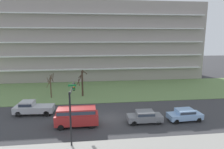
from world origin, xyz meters
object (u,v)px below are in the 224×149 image
(tree_far_left, at_px, (51,85))
(tree_left, at_px, (82,82))
(sedan_blue_center_left, at_px, (185,114))
(van_red_near_right, at_px, (77,115))
(sedan_gray_near_left, at_px, (145,116))
(pickup_silver_center_right, at_px, (32,107))
(traffic_signal_mast, at_px, (72,102))

(tree_far_left, height_order, tree_left, tree_left)
(sedan_blue_center_left, relative_size, van_red_near_right, 0.86)
(tree_left, bearing_deg, sedan_gray_near_left, -56.17)
(tree_far_left, bearing_deg, pickup_silver_center_right, -99.11)
(traffic_signal_mast, bearing_deg, tree_left, 87.83)
(pickup_silver_center_right, bearing_deg, tree_far_left, -95.98)
(sedan_blue_center_left, bearing_deg, van_red_near_right, 176.95)
(tree_far_left, height_order, sedan_gray_near_left, tree_far_left)
(tree_left, bearing_deg, van_red_near_right, -91.29)
(sedan_blue_center_left, xyz_separation_m, van_red_near_right, (-13.89, 0.00, 0.52))
(sedan_gray_near_left, distance_m, pickup_silver_center_right, 15.64)
(tree_left, xyz_separation_m, pickup_silver_center_right, (-6.72, -7.80, -1.65))
(tree_far_left, relative_size, pickup_silver_center_right, 0.83)
(traffic_signal_mast, bearing_deg, sedan_gray_near_left, 15.85)
(pickup_silver_center_right, bearing_deg, tree_left, -127.62)
(sedan_blue_center_left, relative_size, pickup_silver_center_right, 0.82)
(van_red_near_right, height_order, traffic_signal_mast, traffic_signal_mast)
(pickup_silver_center_right, relative_size, van_red_near_right, 1.06)
(tree_far_left, height_order, traffic_signal_mast, traffic_signal_mast)
(van_red_near_right, bearing_deg, tree_far_left, 113.28)
(traffic_signal_mast, bearing_deg, van_red_near_right, 83.52)
(sedan_gray_near_left, bearing_deg, pickup_silver_center_right, 164.18)
(pickup_silver_center_right, bearing_deg, sedan_blue_center_left, 170.62)
(sedan_gray_near_left, bearing_deg, tree_far_left, 139.74)
(tree_far_left, distance_m, sedan_gray_near_left, 18.36)
(sedan_blue_center_left, bearing_deg, pickup_silver_center_right, 164.44)
(sedan_blue_center_left, bearing_deg, tree_left, 134.81)
(tree_far_left, xyz_separation_m, tree_left, (5.51, 0.26, 0.28))
(tree_left, relative_size, pickup_silver_center_right, 0.93)
(van_red_near_right, bearing_deg, sedan_gray_near_left, -0.18)
(sedan_gray_near_left, bearing_deg, van_red_near_right, -179.05)
(pickup_silver_center_right, xyz_separation_m, traffic_signal_mast, (6.16, -7.02, 2.94))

